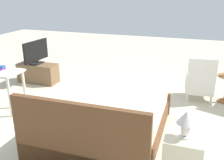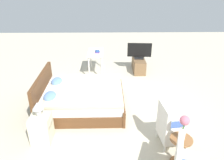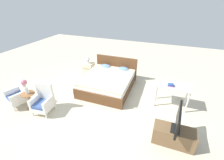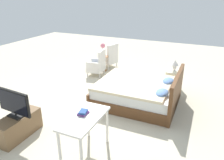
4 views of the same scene
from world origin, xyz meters
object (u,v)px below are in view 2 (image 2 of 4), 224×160
object	(u,v)px
bed	(81,98)
flower_vase	(184,125)
nightstand	(42,128)
vanity_desk	(96,55)
tv_flatscreen	(139,51)
side_table	(180,148)
book_stack	(97,52)
table_lamp	(38,107)
tv_stand	(139,65)
armchair_by_window_right	(171,128)

from	to	relation	value
bed	flower_vase	xyz separation A→B (m)	(-1.88, -1.98, 0.56)
nightstand	vanity_desk	size ratio (longest dim) A/B	0.58
tv_flatscreen	flower_vase	bearing A→B (deg)	-177.38
side_table	book_stack	size ratio (longest dim) A/B	2.81
table_lamp	vanity_desk	bearing A→B (deg)	-15.13
side_table	tv_stand	bearing A→B (deg)	2.63
armchair_by_window_right	tv_stand	distance (m)	3.77
armchair_by_window_right	table_lamp	distance (m)	2.67
tv_stand	vanity_desk	bearing A→B (deg)	94.27
bed	tv_stand	world-z (taller)	bed
armchair_by_window_right	nightstand	size ratio (longest dim) A/B	1.53
nightstand	book_stack	world-z (taller)	book_stack
book_stack	nightstand	bearing A→B (deg)	163.47
bed	tv_stand	bearing A→B (deg)	-36.68
side_table	nightstand	size ratio (longest dim) A/B	0.94
flower_vase	tv_stand	bearing A→B (deg)	2.63
side_table	tv_stand	xyz separation A→B (m)	(4.28, 0.20, -0.12)
tv_stand	armchair_by_window_right	bearing A→B (deg)	-177.56
nightstand	vanity_desk	bearing A→B (deg)	-15.12
bed	flower_vase	size ratio (longest dim) A/B	4.35
bed	table_lamp	world-z (taller)	bed
side_table	tv_flatscreen	size ratio (longest dim) A/B	0.67
armchair_by_window_right	tv_stand	bearing A→B (deg)	2.44
side_table	vanity_desk	bearing A→B (deg)	22.39
flower_vase	book_stack	xyz separation A→B (m)	(4.08, 1.65, -0.06)
tv_stand	table_lamp	bearing A→B (deg)	145.74
tv_flatscreen	book_stack	distance (m)	1.47
bed	armchair_by_window_right	size ratio (longest dim) A/B	2.26
vanity_desk	tv_flatscreen	bearing A→B (deg)	-85.64
nightstand	armchair_by_window_right	bearing A→B (deg)	-92.95
tv_flatscreen	side_table	bearing A→B (deg)	-177.38
flower_vase	book_stack	world-z (taller)	flower_vase
table_lamp	tv_flatscreen	distance (m)	4.39
side_table	flower_vase	distance (m)	0.50
bed	nightstand	world-z (taller)	bed
armchair_by_window_right	table_lamp	xyz separation A→B (m)	(0.14, 2.63, 0.44)
armchair_by_window_right	side_table	size ratio (longest dim) A/B	1.64
flower_vase	book_stack	size ratio (longest dim) A/B	2.38
tv_stand	book_stack	size ratio (longest dim) A/B	4.79
bed	book_stack	bearing A→B (deg)	-8.71
tv_stand	nightstand	bearing A→B (deg)	145.75
tv_stand	vanity_desk	world-z (taller)	vanity_desk
table_lamp	tv_flatscreen	bearing A→B (deg)	-34.24
side_table	table_lamp	xyz separation A→B (m)	(0.65, 2.66, 0.46)
table_lamp	armchair_by_window_right	bearing A→B (deg)	-92.94
table_lamp	nightstand	bearing A→B (deg)	-90.00
flower_vase	tv_stand	world-z (taller)	flower_vase
side_table	vanity_desk	size ratio (longest dim) A/B	0.54
armchair_by_window_right	side_table	distance (m)	0.52
armchair_by_window_right	tv_stand	size ratio (longest dim) A/B	0.96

